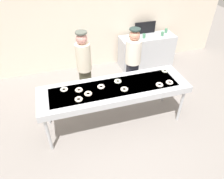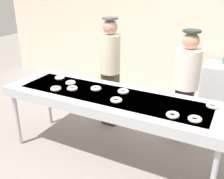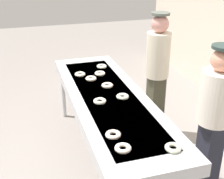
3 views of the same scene
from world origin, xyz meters
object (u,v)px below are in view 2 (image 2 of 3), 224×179
Objects in this scene: sugar_donut_4 at (60,78)px; worker_baker at (186,80)px; sugar_donut_0 at (173,115)px; sugar_donut_3 at (123,91)px; sugar_donut_8 at (72,88)px; sugar_donut_6 at (96,88)px; sugar_donut_9 at (212,106)px; sugar_donut_7 at (116,100)px; worker_assistant at (110,68)px; fryer_conveyor at (111,100)px; sugar_donut_2 at (56,89)px; sugar_donut_5 at (71,83)px; sugar_donut_1 at (195,119)px.

worker_baker is at bearing 24.25° from sugar_donut_4.
sugar_donut_0 and sugar_donut_3 have the same top height.
sugar_donut_8 is at bearing -32.17° from sugar_donut_4.
sugar_donut_4 is (-1.02, 0.04, 0.00)m from sugar_donut_3.
worker_baker reaches higher than sugar_donut_6.
sugar_donut_3 is 1.06m from sugar_donut_9.
sugar_donut_0 is 1.35m from sugar_donut_8.
worker_assistant is at bearing 121.23° from sugar_donut_7.
worker_baker is (0.97, 0.85, 0.00)m from sugar_donut_6.
sugar_donut_7 is at bearing -26.92° from sugar_donut_6.
sugar_donut_2 reaches higher than fryer_conveyor.
sugar_donut_0 is 1.00× the size of sugar_donut_4.
sugar_donut_5 is 0.21m from sugar_donut_8.
sugar_donut_6 is 0.76m from worker_assistant.
worker_baker reaches higher than sugar_donut_4.
sugar_donut_3 and sugar_donut_4 have the same top height.
worker_baker reaches higher than sugar_donut_7.
sugar_donut_4 is 0.47m from sugar_donut_8.
sugar_donut_8 is 1.70m from sugar_donut_9.
fryer_conveyor is at bearing 136.16° from sugar_donut_7.
sugar_donut_2 is at bearing -167.96° from sugar_donut_9.
sugar_donut_3 is 1.00× the size of sugar_donut_6.
fryer_conveyor is 0.27m from sugar_donut_6.
sugar_donut_1 is at bearing -106.14° from sugar_donut_9.
sugar_donut_2 is 0.26m from sugar_donut_5.
sugar_donut_5 reaches higher than fryer_conveyor.
sugar_donut_3 is (0.11, 0.13, 0.09)m from fryer_conveyor.
sugar_donut_1 is 0.99m from sugar_donut_3.
worker_baker is (1.64, 0.74, 0.00)m from sugar_donut_4.
sugar_donut_8 is 1.58m from worker_baker.
sugar_donut_2 is 0.87m from sugar_donut_3.
sugar_donut_7 and sugar_donut_8 have the same top height.
sugar_donut_0 is at bearing -175.87° from sugar_donut_1.
worker_baker is 1.15m from worker_assistant.
sugar_donut_8 is 0.09× the size of worker_baker.
sugar_donut_5 is at bearing 177.54° from sugar_donut_6.
sugar_donut_1 and sugar_donut_7 have the same top height.
worker_assistant reaches higher than sugar_donut_6.
worker_baker is at bearing 51.52° from sugar_donut_3.
sugar_donut_5 is at bearing -175.61° from sugar_donut_9.
sugar_donut_2 is at bearing 179.39° from sugar_donut_0.
sugar_donut_2 and sugar_donut_4 have the same top height.
sugar_donut_7 is at bearing -16.35° from sugar_donut_4.
sugar_donut_0 is at bearing -10.50° from sugar_donut_5.
sugar_donut_2 is 1.00× the size of sugar_donut_4.
sugar_donut_3 is at bearing 161.37° from sugar_donut_1.
sugar_donut_0 and sugar_donut_7 have the same top height.
sugar_donut_0 is 1.00× the size of sugar_donut_2.
sugar_donut_9 is at bearing 4.39° from sugar_donut_5.
sugar_donut_1 is 0.08× the size of worker_assistant.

